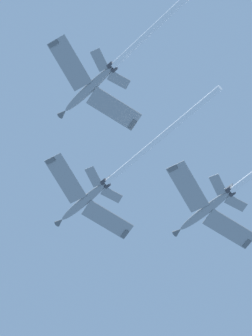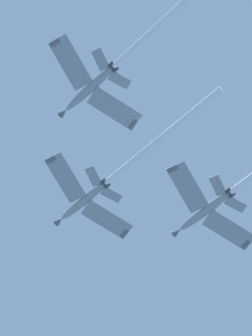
{
  "view_description": "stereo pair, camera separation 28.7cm",
  "coord_description": "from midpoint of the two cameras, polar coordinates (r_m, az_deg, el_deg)",
  "views": [
    {
      "loc": [
        12.23,
        -28.56,
        1.91
      ],
      "look_at": [
        1.26,
        -0.39,
        128.49
      ],
      "focal_mm": 80.64,
      "sensor_mm": 36.0,
      "label": 1
    },
    {
      "loc": [
        11.96,
        -28.67,
        1.91
      ],
      "look_at": [
        1.26,
        -0.39,
        128.49
      ],
      "focal_mm": 80.64,
      "sensor_mm": 36.0,
      "label": 2
    }
  ],
  "objects": [
    {
      "name": "jet_right_wing",
      "position": [
        128.43,
        8.33,
        -1.48
      ],
      "size": [
        35.02,
        21.54,
        12.65
      ],
      "color": "gray"
    },
    {
      "name": "jet_lead",
      "position": [
        131.06,
        -1.22,
        -0.93
      ],
      "size": [
        36.04,
        21.82,
        13.91
      ],
      "color": "gray"
    },
    {
      "name": "jet_left_wing",
      "position": [
        124.06,
        -0.35,
        8.22
      ],
      "size": [
        37.02,
        22.2,
        13.33
      ],
      "color": "gray"
    }
  ]
}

